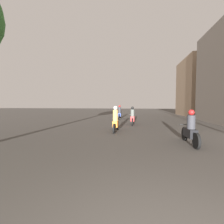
{
  "coord_description": "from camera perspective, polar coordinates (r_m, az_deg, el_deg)",
  "views": [
    {
      "loc": [
        -0.54,
        -1.03,
        1.7
      ],
      "look_at": [
        -3.25,
        16.77,
        0.78
      ],
      "focal_mm": 24.0,
      "sensor_mm": 36.0,
      "label": 1
    }
  ],
  "objects": [
    {
      "name": "motorcycle_black",
      "position": [
        7.18,
        27.66,
        -6.26
      ],
      "size": [
        0.6,
        2.01,
        1.49
      ],
      "rotation": [
        0.0,
        0.0,
        -0.15
      ],
      "color": "black",
      "rests_on": "ground_plane"
    },
    {
      "name": "motorcycle_orange",
      "position": [
        9.39,
        1.35,
        -3.51
      ],
      "size": [
        0.6,
        1.94,
        1.6
      ],
      "rotation": [
        0.0,
        0.0,
        0.09
      ],
      "color": "black",
      "rests_on": "ground_plane"
    },
    {
      "name": "motorcycle_red",
      "position": [
        12.73,
        7.8,
        -2.01
      ],
      "size": [
        0.6,
        2.01,
        1.51
      ],
      "rotation": [
        0.0,
        0.0,
        0.13
      ],
      "color": "black",
      "rests_on": "ground_plane"
    },
    {
      "name": "motorcycle_blue",
      "position": [
        17.41,
        2.92,
        -0.56
      ],
      "size": [
        0.6,
        1.88,
        1.61
      ],
      "rotation": [
        0.0,
        0.0,
        0.04
      ],
      "color": "black",
      "rests_on": "ground_plane"
    },
    {
      "name": "building_right_far",
      "position": [
        25.7,
        30.33,
        8.03
      ],
      "size": [
        4.68,
        7.3,
        8.33
      ],
      "color": "tan",
      "rests_on": "ground_plane"
    }
  ]
}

